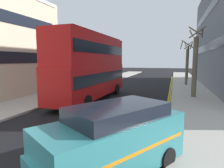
# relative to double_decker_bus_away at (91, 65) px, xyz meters

# --- Properties ---
(sidewalk_right) EXTENTS (4.00, 80.00, 0.14)m
(sidewalk_right) POSITION_rel_double_decker_bus_away_xyz_m (8.72, 2.44, -2.96)
(sidewalk_right) COLOR #ADA89E
(sidewalk_right) RESTS_ON ground
(sidewalk_left) EXTENTS (4.00, 80.00, 0.14)m
(sidewalk_left) POSITION_rel_double_decker_bus_away_xyz_m (-4.28, 2.44, -2.96)
(sidewalk_left) COLOR #ADA89E
(sidewalk_left) RESTS_ON ground
(kerb_line_outer) EXTENTS (0.10, 56.00, 0.01)m
(kerb_line_outer) POSITION_rel_double_decker_bus_away_xyz_m (6.62, 0.44, -3.03)
(kerb_line_outer) COLOR yellow
(kerb_line_outer) RESTS_ON ground
(kerb_line_inner) EXTENTS (0.10, 56.00, 0.01)m
(kerb_line_inner) POSITION_rel_double_decker_bus_away_xyz_m (6.46, 0.44, -3.03)
(kerb_line_inner) COLOR yellow
(kerb_line_inner) RESTS_ON ground
(double_decker_bus_away) EXTENTS (2.99, 10.86, 5.64)m
(double_decker_bus_away) POSITION_rel_double_decker_bus_away_xyz_m (0.00, 0.00, 0.00)
(double_decker_bus_away) COLOR red
(double_decker_bus_away) RESTS_ON ground
(taxi_minivan) EXTENTS (4.10, 5.07, 2.12)m
(taxi_minivan) POSITION_rel_double_decker_bus_away_xyz_m (5.16, -10.18, -1.96)
(taxi_minivan) COLOR teal
(taxi_minivan) RESTS_ON ground
(street_tree_near) EXTENTS (1.74, 1.83, 6.03)m
(street_tree_near) POSITION_rel_double_decker_bus_away_xyz_m (8.46, 12.91, -0.04)
(street_tree_near) COLOR #6B6047
(street_tree_near) RESTS_ON sidewalk_right
(street_tree_mid) EXTENTS (1.59, 1.65, 6.42)m
(street_tree_mid) POSITION_rel_double_decker_bus_away_xyz_m (8.63, 3.49, 0.03)
(street_tree_mid) COLOR #6B6047
(street_tree_mid) RESTS_ON sidewalk_right
(street_tree_far) EXTENTS (1.43, 1.44, 6.70)m
(street_tree_far) POSITION_rel_double_decker_bus_away_xyz_m (9.14, 21.81, 0.37)
(street_tree_far) COLOR #6B6047
(street_tree_far) RESTS_ON sidewalk_right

